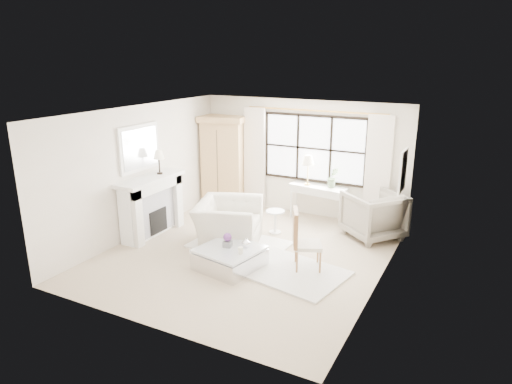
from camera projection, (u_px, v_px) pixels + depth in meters
The scene contains 32 objects.
floor at pixel (246, 254), 8.72m from camera, with size 5.50×5.50×0.00m, color #BDA88C.
ceiling at pixel (245, 112), 7.94m from camera, with size 5.50×5.50×0.00m, color silver.
wall_back at pixel (302, 158), 10.67m from camera, with size 5.00×5.00×0.00m, color white.
wall_front at pixel (145, 238), 5.99m from camera, with size 5.00×5.00×0.00m, color silver.
wall_left at pixel (140, 171), 9.44m from camera, with size 5.50×5.50×0.00m, color beige.
wall_right at pixel (384, 207), 7.23m from camera, with size 5.50×5.50×0.00m, color beige.
window_pane at pixel (314, 149), 10.45m from camera, with size 2.40×0.02×1.50m, color white.
window_frame at pixel (314, 149), 10.44m from camera, with size 2.50×0.04×1.50m, color black, non-canonical shape.
curtain_rod at pixel (315, 111), 10.15m from camera, with size 0.04×0.04×3.30m, color #C69244.
curtain_left at pixel (255, 158), 11.15m from camera, with size 0.55×0.10×2.47m, color silver.
curtain_right at pixel (378, 172), 9.82m from camera, with size 0.55×0.10×2.47m, color white.
fireplace at pixel (151, 205), 9.54m from camera, with size 0.58×1.66×1.26m.
mirror_frame at pixel (139, 148), 9.28m from camera, with size 0.05×1.15×0.95m, color white.
mirror_glass at pixel (140, 148), 9.27m from camera, with size 0.02×1.00×0.80m, color silver.
art_frame at pixel (403, 171), 8.63m from camera, with size 0.04×0.62×0.82m, color silver.
art_canvas at pixel (402, 171), 8.64m from camera, with size 0.01×0.52×0.72m, color beige.
mantel_lamp at pixel (159, 156), 9.46m from camera, with size 0.22×0.22×0.51m.
armoire at pixel (224, 160), 11.36m from camera, with size 1.23×0.89×2.24m.
console_table at pixel (318, 203), 10.48m from camera, with size 1.35×0.63×0.80m.
console_lamp at pixel (308, 161), 10.32m from camera, with size 0.28×0.28×0.69m.
orchid_plant at pixel (333, 177), 10.17m from camera, with size 0.26×0.21×0.47m, color #5C7850.
side_table at pixel (275, 218), 9.67m from camera, with size 0.40×0.40×0.51m.
rug_left at pixel (240, 244), 9.14m from camera, with size 1.82×1.29×0.03m, color white.
rug_right at pixel (292, 272), 7.97m from camera, with size 1.76×1.32×0.03m, color silver.
club_armchair at pixel (228, 223), 9.08m from camera, with size 1.36×1.19×0.88m, color beige.
wingback_chair at pixel (373, 215), 9.42m from camera, with size 1.04×1.07×0.97m, color gray.
french_chair at pixel (306, 253), 8.04m from camera, with size 0.64×0.64×1.08m.
coffee_table at pixel (230, 258), 8.13m from camera, with size 1.17×1.17×0.38m.
planter_box at pixel (228, 244), 8.11m from camera, with size 0.14×0.14×0.11m, color slate.
planter_flowers at pixel (227, 237), 8.07m from camera, with size 0.15×0.15×0.15m, color #623079.
pillar_candle at pixel (241, 250), 7.82m from camera, with size 0.09×0.09×0.12m, color silver.
coffee_vase at pixel (246, 242), 8.11m from camera, with size 0.16×0.16×0.17m, color white.
Camera 1 is at (3.86, -7.02, 3.65)m, focal length 32.00 mm.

